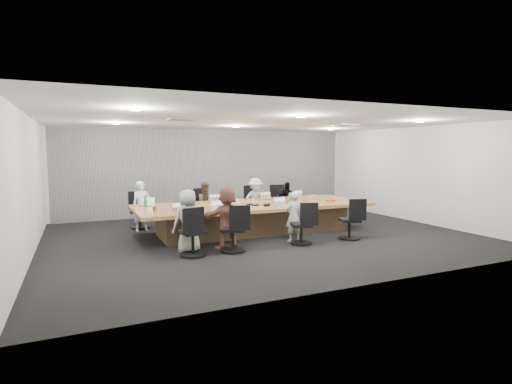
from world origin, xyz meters
name	(u,v)px	position (x,y,z in m)	size (l,w,h in m)	color
floor	(263,236)	(0.00, 0.00, 0.00)	(10.00, 8.00, 0.00)	black
ceiling	(263,121)	(0.00, 0.00, 2.80)	(10.00, 8.00, 0.00)	white
wall_back	(212,172)	(0.00, 4.00, 1.40)	(10.00, 2.80, 0.00)	silver
wall_front	(373,196)	(0.00, -4.00, 1.40)	(10.00, 2.80, 0.00)	silver
wall_left	(29,187)	(-5.00, 0.00, 1.40)	(8.00, 2.80, 0.00)	silver
wall_right	(416,175)	(5.00, 0.00, 1.40)	(8.00, 2.80, 0.00)	silver
curtain	(213,172)	(0.00, 3.92, 1.40)	(9.80, 0.04, 2.80)	gray
conference_table	(254,217)	(0.00, 0.50, 0.40)	(6.00, 2.20, 0.74)	#503B28
chair_0	(140,214)	(-2.63, 2.20, 0.39)	(0.53, 0.53, 0.79)	black
chair_1	(203,210)	(-0.87, 2.20, 0.41)	(0.55, 0.55, 0.82)	black
chair_2	(251,206)	(0.63, 2.20, 0.44)	(0.59, 0.59, 0.88)	black
chair_3	(281,204)	(1.68, 2.20, 0.43)	(0.58, 0.58, 0.86)	black
chair_4	(193,236)	(-2.09, -1.20, 0.41)	(0.55, 0.55, 0.81)	black
chair_5	(233,233)	(-1.24, -1.20, 0.40)	(0.53, 0.53, 0.79)	black
chair_6	(301,228)	(0.39, -1.20, 0.37)	(0.50, 0.50, 0.74)	black
chair_7	(349,223)	(1.71, -1.20, 0.38)	(0.52, 0.52, 0.76)	black
person_0	(142,206)	(-2.63, 1.85, 0.65)	(0.48, 0.31, 1.31)	silver
laptop_0	(145,205)	(-2.63, 1.30, 0.75)	(0.34, 0.23, 0.02)	#B2B2B7
person_1	(206,204)	(-0.87, 1.85, 0.61)	(0.60, 0.47, 1.23)	#483728
laptop_1	(212,201)	(-0.87, 1.30, 0.75)	(0.33, 0.23, 0.02)	#8C6647
person_2	(255,200)	(0.63, 1.85, 0.65)	(0.84, 0.48, 1.30)	#B2B7B2
laptop_2	(263,199)	(0.63, 1.30, 0.75)	(0.33, 0.23, 0.02)	#8C6647
person_3	(287,201)	(1.68, 1.85, 0.58)	(0.67, 0.28, 1.15)	black
laptop_3	(296,197)	(1.68, 1.30, 0.75)	(0.33, 0.23, 0.02)	#B2B2B7
person_4	(188,221)	(-2.09, -0.85, 0.65)	(0.64, 0.42, 1.31)	#979F95
laptop_4	(182,213)	(-2.09, -0.30, 0.75)	(0.34, 0.23, 0.02)	#8C6647
person_5	(227,218)	(-1.24, -0.85, 0.67)	(1.23, 0.39, 1.33)	brown
laptop_5	(219,210)	(-1.24, -0.30, 0.75)	(0.33, 0.23, 0.02)	#B2B2B7
person_6	(294,216)	(0.39, -0.85, 0.58)	(0.42, 0.28, 1.16)	#B2B2B2
laptop_6	(283,206)	(0.39, -0.30, 0.75)	(0.32, 0.22, 0.02)	#B2B2B7
bottle_green_left	(145,201)	(-2.65, 1.06, 0.87)	(0.07, 0.07, 0.26)	#378E59
bottle_green_right	(290,197)	(0.99, 0.41, 0.86)	(0.07, 0.07, 0.25)	#378E59
bottle_clear	(189,203)	(-1.73, 0.47, 0.84)	(0.06, 0.06, 0.20)	silver
cup_white_far	(237,201)	(-0.32, 0.90, 0.79)	(0.08, 0.08, 0.10)	white
cup_white_near	(298,199)	(1.39, 0.67, 0.78)	(0.07, 0.07, 0.09)	white
mug_brown	(155,209)	(-2.58, 0.24, 0.79)	(0.08, 0.08, 0.10)	brown
mic_left	(255,205)	(-0.14, 0.15, 0.76)	(0.16, 0.10, 0.03)	black
mic_right	(250,204)	(-0.20, 0.35, 0.76)	(0.15, 0.10, 0.03)	black
stapler	(267,205)	(0.07, -0.10, 0.77)	(0.17, 0.04, 0.06)	black
canvas_bag	(313,198)	(1.81, 0.57, 0.80)	(0.24, 0.15, 0.13)	tan
snack_packet	(331,200)	(2.07, 0.10, 0.76)	(0.20, 0.13, 0.04)	red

